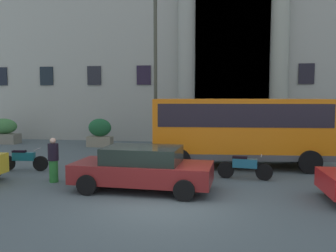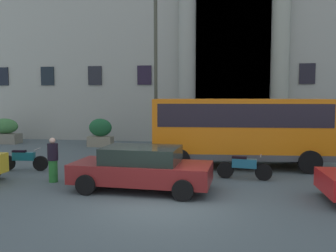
% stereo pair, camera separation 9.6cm
% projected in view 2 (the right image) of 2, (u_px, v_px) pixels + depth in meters
% --- Properties ---
extents(ground_plane, '(80.00, 64.00, 0.12)m').
position_uv_depth(ground_plane, '(161.00, 205.00, 9.86)').
color(ground_plane, '#455254').
extents(office_building_facade, '(33.34, 9.77, 19.55)m').
position_uv_depth(office_building_facade, '(201.00, 4.00, 26.23)').
color(office_building_facade, gray).
rests_on(office_building_facade, ground_plane).
extents(orange_minibus, '(7.31, 2.96, 2.85)m').
position_uv_depth(orange_minibus, '(241.00, 127.00, 14.76)').
color(orange_minibus, orange).
rests_on(orange_minibus, ground_plane).
extents(hedge_planter_east, '(2.05, 0.74, 1.36)m').
position_uv_depth(hedge_planter_east, '(184.00, 137.00, 20.02)').
color(hedge_planter_east, slate).
rests_on(hedge_planter_east, ground_plane).
extents(hedge_planter_far_west, '(1.43, 0.74, 1.65)m').
position_uv_depth(hedge_planter_far_west, '(100.00, 133.00, 20.76)').
color(hedge_planter_far_west, gray).
rests_on(hedge_planter_far_west, ground_plane).
extents(hedge_planter_far_east, '(1.83, 0.91, 1.57)m').
position_uv_depth(hedge_planter_far_east, '(5.00, 131.00, 22.14)').
color(hedge_planter_far_east, slate).
rests_on(hedge_planter_far_east, ground_plane).
extents(hedge_planter_west, '(1.40, 0.89, 1.50)m').
position_uv_depth(hedge_planter_west, '(312.00, 138.00, 18.96)').
color(hedge_planter_west, gray).
rests_on(hedge_planter_west, ground_plane).
extents(parked_sedan_far, '(4.46, 2.21, 1.38)m').
position_uv_depth(parked_sedan_far, '(142.00, 168.00, 11.18)').
color(parked_sedan_far, maroon).
rests_on(parked_sedan_far, ground_plane).
extents(scooter_by_planter, '(1.95, 0.55, 0.89)m').
position_uv_depth(scooter_by_planter, '(23.00, 159.00, 14.09)').
color(scooter_by_planter, black).
rests_on(scooter_by_planter, ground_plane).
extents(motorcycle_near_kerb, '(1.90, 0.69, 0.89)m').
position_uv_depth(motorcycle_near_kerb, '(140.00, 165.00, 12.94)').
color(motorcycle_near_kerb, black).
rests_on(motorcycle_near_kerb, ground_plane).
extents(motorcycle_far_end, '(1.94, 0.55, 0.89)m').
position_uv_depth(motorcycle_far_end, '(243.00, 167.00, 12.63)').
color(motorcycle_far_end, black).
rests_on(motorcycle_far_end, ground_plane).
extents(pedestrian_man_red_shirt, '(0.36, 0.36, 1.55)m').
position_uv_depth(pedestrian_man_red_shirt, '(53.00, 160.00, 12.22)').
color(pedestrian_man_red_shirt, '#246D2B').
rests_on(pedestrian_man_red_shirt, ground_plane).
extents(lamppost_plaza_centre, '(0.40, 0.40, 8.50)m').
position_uv_depth(lamppost_plaza_centre, '(156.00, 58.00, 17.80)').
color(lamppost_plaza_centre, '#3B3E31').
rests_on(lamppost_plaza_centre, ground_plane).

